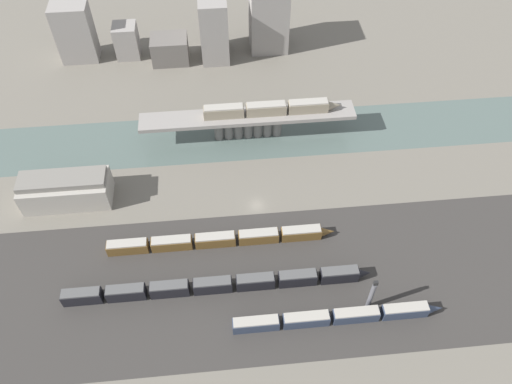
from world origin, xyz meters
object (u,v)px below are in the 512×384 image
object	(u,v)px
train_yard_mid	(217,285)
train_yard_far	(220,240)
train_on_bridge	(271,109)
train_yard_near	(336,317)
warehouse_building	(66,189)
signal_tower	(371,295)

from	to	relation	value
train_yard_mid	train_yard_far	bearing A→B (deg)	83.76
train_on_bridge	train_yard_near	size ratio (longest dim) A/B	0.84
train_on_bridge	train_yard_far	xyz separation A→B (m)	(-17.68, -39.66, -8.67)
train_yard_near	train_yard_far	xyz separation A→B (m)	(-25.64, 24.10, 0.00)
train_yard_far	warehouse_building	size ratio (longest dim) A/B	2.49
train_on_bridge	train_yard_mid	bearing A→B (deg)	-109.86
train_yard_near	train_on_bridge	bearing A→B (deg)	97.11
train_yard_mid	signal_tower	world-z (taller)	signal_tower
train_yard_near	train_yard_mid	world-z (taller)	train_yard_mid
train_yard_mid	train_yard_far	size ratio (longest dim) A/B	1.27
train_on_bridge	train_yard_near	bearing A→B (deg)	-82.89
train_on_bridge	train_yard_near	xyz separation A→B (m)	(7.96, -63.76, -8.68)
train_yard_near	train_yard_mid	size ratio (longest dim) A/B	0.66
train_on_bridge	warehouse_building	world-z (taller)	train_on_bridge
train_on_bridge	warehouse_building	distance (m)	62.70
signal_tower	train_yard_far	bearing A→B (deg)	147.63
warehouse_building	train_on_bridge	bearing A→B (deg)	19.59
train_yard_mid	signal_tower	xyz separation A→B (m)	(35.27, -8.12, 3.66)
train_on_bridge	train_yard_mid	size ratio (longest dim) A/B	0.56
train_on_bridge	train_yard_near	world-z (taller)	train_on_bridge
train_yard_mid	train_yard_near	bearing A→B (deg)	-21.70
train_yard_near	train_yard_mid	xyz separation A→B (m)	(-27.10, 10.79, 0.25)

